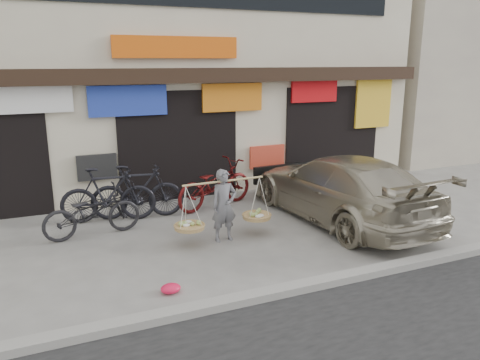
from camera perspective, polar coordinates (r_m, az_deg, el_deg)
name	(u,v)px	position (r m, az deg, el deg)	size (l,w,h in m)	color
ground	(233,247)	(8.88, -0.81, -8.12)	(70.00, 70.00, 0.00)	gray
kerb	(285,290)	(7.22, 5.45, -13.23)	(70.00, 0.25, 0.12)	gray
shophouse_block	(149,59)	(14.35, -11.04, 14.31)	(14.00, 6.32, 7.00)	beige
neighbor_east	(469,65)	(22.12, 26.11, 12.43)	(12.00, 7.00, 6.40)	#B7AC97
street_vendor	(224,209)	(8.98, -1.95, -3.52)	(1.98, 0.61, 1.41)	slate
bike_0	(92,212)	(9.69, -17.60, -3.75)	(0.66, 1.90, 1.00)	black
bike_1	(137,192)	(10.52, -12.40, -1.38)	(0.57, 2.01, 1.21)	black
bike_2	(215,184)	(11.06, -3.09, -0.50)	(0.75, 2.14, 1.13)	#4C0D0D
bike_3	(108,195)	(10.43, -15.76, -1.73)	(0.57, 2.01, 1.21)	black
suv	(339,188)	(10.40, 12.01, -0.91)	(2.29, 5.03, 1.43)	#AAA189
red_bag	(171,288)	(7.29, -8.45, -12.94)	(0.31, 0.25, 0.14)	#F21643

